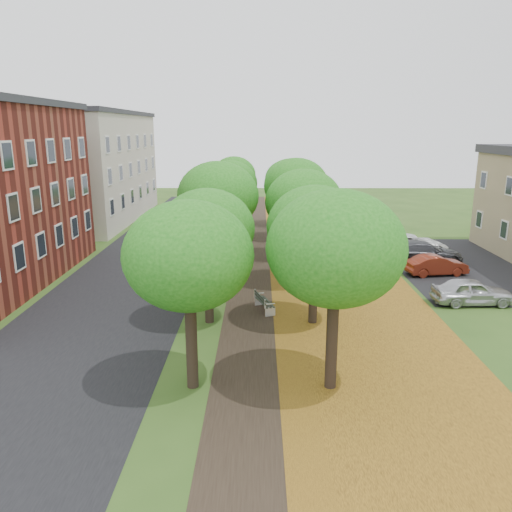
{
  "coord_description": "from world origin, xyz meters",
  "views": [
    {
      "loc": [
        0.12,
        -15.77,
        8.76
      ],
      "look_at": [
        -0.05,
        8.65,
        2.5
      ],
      "focal_mm": 35.0,
      "sensor_mm": 36.0,
      "label": 1
    }
  ],
  "objects_px": {
    "car_grey": "(423,253)",
    "car_red": "(436,265)",
    "bench": "(264,302)",
    "car_white": "(411,244)",
    "car_silver": "(472,291)"
  },
  "relations": [
    {
      "from": "bench",
      "to": "car_red",
      "type": "distance_m",
      "value": 12.4
    },
    {
      "from": "bench",
      "to": "car_red",
      "type": "height_order",
      "value": "car_red"
    },
    {
      "from": "bench",
      "to": "car_grey",
      "type": "distance_m",
      "value": 13.9
    },
    {
      "from": "bench",
      "to": "car_silver",
      "type": "distance_m",
      "value": 10.72
    },
    {
      "from": "car_red",
      "to": "car_white",
      "type": "bearing_deg",
      "value": -9.38
    },
    {
      "from": "bench",
      "to": "car_red",
      "type": "xyz_separation_m",
      "value": [
        10.67,
        6.32,
        0.17
      ]
    },
    {
      "from": "car_white",
      "to": "car_silver",
      "type": "bearing_deg",
      "value": 175.66
    },
    {
      "from": "bench",
      "to": "car_white",
      "type": "bearing_deg",
      "value": -60.47
    },
    {
      "from": "car_red",
      "to": "car_grey",
      "type": "bearing_deg",
      "value": -9.38
    },
    {
      "from": "car_silver",
      "to": "bench",
      "type": "bearing_deg",
      "value": 93.71
    },
    {
      "from": "car_grey",
      "to": "car_red",
      "type": "bearing_deg",
      "value": 179.78
    },
    {
      "from": "car_red",
      "to": "bench",
      "type": "bearing_deg",
      "value": 111.26
    },
    {
      "from": "car_red",
      "to": "car_grey",
      "type": "distance_m",
      "value": 2.6
    },
    {
      "from": "car_silver",
      "to": "car_grey",
      "type": "bearing_deg",
      "value": -1.8
    },
    {
      "from": "car_grey",
      "to": "car_white",
      "type": "distance_m",
      "value": 2.67
    }
  ]
}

